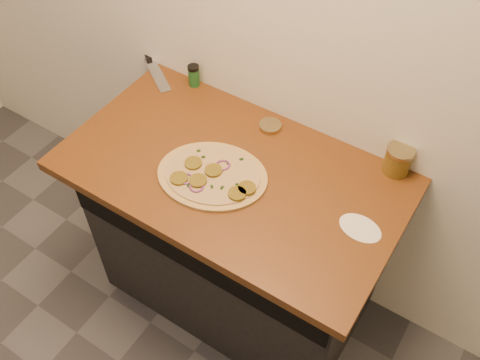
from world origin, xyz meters
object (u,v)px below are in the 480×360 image
Objects in this scene: chefs_knife at (151,62)px; salsa_jar at (398,160)px; pizza at (212,175)px; spice_shaker at (194,75)px.

salsa_jar is at bearing -0.80° from chefs_knife.
pizza is at bearing -144.15° from salsa_jar.
pizza is 4.49× the size of salsa_jar.
chefs_knife is 1.10m from salsa_jar.
chefs_knife is at bearing 176.30° from spice_shaker.
salsa_jar is at bearing 35.85° from pizza.
spice_shaker reaches higher than chefs_knife.
pizza is at bearing -33.57° from chefs_knife.
pizza is 1.50× the size of chefs_knife.
chefs_knife is at bearing 179.20° from salsa_jar.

